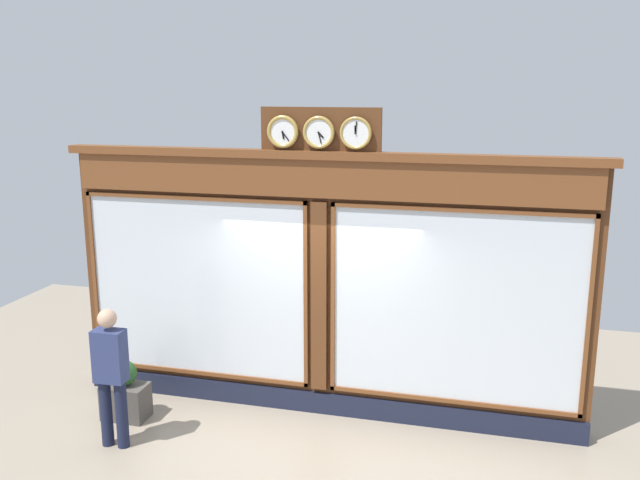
# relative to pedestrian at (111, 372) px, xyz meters

# --- Properties ---
(shop_facade) EXTENTS (6.71, 0.42, 3.90)m
(shop_facade) POSITION_rel_pedestrian_xyz_m (-2.12, -1.56, 0.78)
(shop_facade) COLOR #5B3319
(shop_facade) RESTS_ON ground_plane
(pedestrian) EXTENTS (0.37, 0.23, 1.69)m
(pedestrian) POSITION_rel_pedestrian_xyz_m (0.00, 0.00, 0.00)
(pedestrian) COLOR #191E38
(pedestrian) RESTS_ON ground_plane
(planter_box) EXTENTS (0.56, 0.36, 0.45)m
(planter_box) POSITION_rel_pedestrian_xyz_m (0.24, -0.65, -0.71)
(planter_box) COLOR #4C4742
(planter_box) RESTS_ON ground_plane
(planter_shrub) EXTENTS (0.32, 0.32, 0.32)m
(planter_shrub) POSITION_rel_pedestrian_xyz_m (0.24, -0.65, -0.32)
(planter_shrub) COLOR #285623
(planter_shrub) RESTS_ON planter_box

